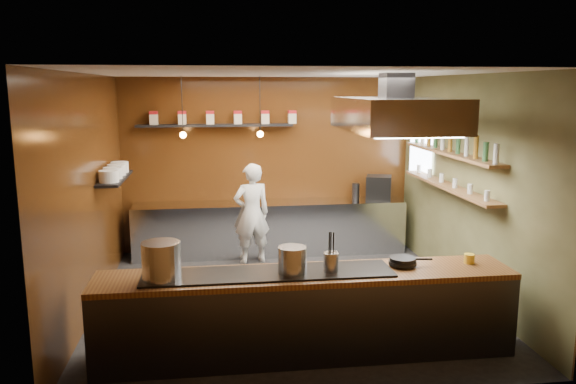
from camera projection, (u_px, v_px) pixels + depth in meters
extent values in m
plane|color=black|center=(287.00, 299.00, 7.60)|extent=(5.00, 5.00, 0.00)
plane|color=#321409|center=(268.00, 165.00, 9.76)|extent=(5.00, 0.00, 5.00)
plane|color=#321409|center=(89.00, 195.00, 7.00)|extent=(0.00, 5.00, 5.00)
plane|color=#4A4A2A|center=(468.00, 186.00, 7.65)|extent=(0.00, 5.00, 5.00)
plane|color=silver|center=(287.00, 73.00, 7.05)|extent=(5.00, 5.00, 0.00)
plane|color=white|center=(421.00, 145.00, 9.23)|extent=(0.00, 1.00, 1.00)
cube|color=silver|center=(270.00, 228.00, 9.63)|extent=(4.60, 0.65, 0.90)
cube|color=#38383D|center=(306.00, 316.00, 5.96)|extent=(4.40, 0.70, 0.86)
cube|color=brown|center=(307.00, 275.00, 5.88)|extent=(4.40, 0.72, 0.06)
cube|color=black|center=(269.00, 273.00, 5.82)|extent=(2.60, 0.55, 0.02)
cube|color=black|center=(215.00, 125.00, 9.38)|extent=(2.60, 0.26, 0.04)
cube|color=black|center=(115.00, 178.00, 7.99)|extent=(0.30, 1.40, 0.04)
cube|color=brown|center=(450.00, 153.00, 7.84)|extent=(0.26, 2.80, 0.04)
cube|color=brown|center=(448.00, 186.00, 7.93)|extent=(0.26, 2.80, 0.04)
cube|color=#38383D|center=(396.00, 85.00, 6.86)|extent=(0.35, 0.35, 0.30)
cube|color=silver|center=(395.00, 114.00, 6.92)|extent=(1.20, 2.00, 0.40)
cube|color=white|center=(395.00, 131.00, 6.96)|extent=(1.00, 1.80, 0.02)
cylinder|color=black|center=(182.00, 106.00, 8.61)|extent=(0.01, 0.01, 0.90)
sphere|color=orange|center=(183.00, 135.00, 8.69)|extent=(0.10, 0.10, 0.10)
cylinder|color=black|center=(260.00, 105.00, 8.76)|extent=(0.01, 0.01, 0.90)
sphere|color=orange|center=(260.00, 134.00, 8.84)|extent=(0.10, 0.10, 0.10)
cube|color=beige|center=(154.00, 120.00, 9.23)|extent=(0.13, 0.13, 0.17)
cube|color=#A7141B|center=(154.00, 113.00, 9.21)|extent=(0.13, 0.13, 0.05)
cube|color=beige|center=(182.00, 119.00, 9.29)|extent=(0.13, 0.13, 0.17)
cube|color=#A7141B|center=(182.00, 113.00, 9.27)|extent=(0.13, 0.13, 0.05)
cube|color=beige|center=(210.00, 119.00, 9.35)|extent=(0.13, 0.13, 0.17)
cube|color=#A7141B|center=(210.00, 112.00, 9.33)|extent=(0.13, 0.13, 0.05)
cube|color=beige|center=(238.00, 119.00, 9.41)|extent=(0.13, 0.13, 0.17)
cube|color=#A7141B|center=(238.00, 112.00, 9.39)|extent=(0.14, 0.13, 0.05)
cube|color=beige|center=(265.00, 119.00, 9.47)|extent=(0.13, 0.13, 0.17)
cube|color=#A7141B|center=(265.00, 112.00, 9.45)|extent=(0.14, 0.13, 0.05)
cube|color=beige|center=(292.00, 119.00, 9.53)|extent=(0.13, 0.13, 0.17)
cube|color=#A7141B|center=(292.00, 112.00, 9.51)|extent=(0.14, 0.13, 0.05)
cylinder|color=white|center=(109.00, 176.00, 7.53)|extent=(0.26, 0.26, 0.16)
cylinder|color=white|center=(113.00, 173.00, 7.82)|extent=(0.26, 0.26, 0.16)
cylinder|color=white|center=(116.00, 170.00, 8.11)|extent=(0.26, 0.26, 0.16)
cylinder|color=white|center=(120.00, 167.00, 8.41)|extent=(0.26, 0.26, 0.16)
cylinder|color=silver|center=(496.00, 154.00, 6.55)|extent=(0.06, 0.06, 0.24)
cylinder|color=#2D5933|center=(486.00, 152.00, 6.80)|extent=(0.06, 0.06, 0.24)
cylinder|color=#8C601E|center=(476.00, 149.00, 7.06)|extent=(0.06, 0.06, 0.24)
cylinder|color=silver|center=(467.00, 147.00, 7.31)|extent=(0.06, 0.06, 0.24)
cylinder|color=#2D5933|center=(458.00, 145.00, 7.56)|extent=(0.06, 0.06, 0.24)
cylinder|color=#8C601E|center=(450.00, 143.00, 7.82)|extent=(0.06, 0.06, 0.24)
cylinder|color=silver|center=(443.00, 141.00, 8.07)|extent=(0.06, 0.06, 0.24)
cylinder|color=#2D5933|center=(436.00, 140.00, 8.32)|extent=(0.06, 0.06, 0.24)
cylinder|color=#8C601E|center=(429.00, 138.00, 8.58)|extent=(0.06, 0.06, 0.24)
cylinder|color=silver|center=(423.00, 137.00, 8.83)|extent=(0.06, 0.06, 0.24)
cylinder|color=#2D5933|center=(417.00, 135.00, 9.08)|extent=(0.06, 0.06, 0.24)
cylinder|color=silver|center=(487.00, 196.00, 6.79)|extent=(0.07, 0.07, 0.13)
cylinder|color=silver|center=(470.00, 189.00, 7.24)|extent=(0.07, 0.07, 0.13)
cylinder|color=silver|center=(455.00, 183.00, 7.69)|extent=(0.07, 0.07, 0.13)
cylinder|color=silver|center=(442.00, 178.00, 8.14)|extent=(0.07, 0.07, 0.13)
cylinder|color=silver|center=(430.00, 173.00, 8.59)|extent=(0.07, 0.07, 0.13)
cylinder|color=silver|center=(419.00, 169.00, 9.03)|extent=(0.07, 0.07, 0.13)
cylinder|color=#B2B5B9|center=(161.00, 261.00, 5.58)|extent=(0.48, 0.48, 0.38)
cylinder|color=#B0B2B7|center=(292.00, 260.00, 5.77)|extent=(0.35, 0.35, 0.28)
cylinder|color=#B2B4B9|center=(331.00, 262.00, 5.82)|extent=(0.20, 0.20, 0.20)
cylinder|color=black|center=(403.00, 263.00, 6.08)|extent=(0.30, 0.30, 0.04)
cylinder|color=black|center=(403.00, 259.00, 6.07)|extent=(0.28, 0.28, 0.04)
cylinder|color=black|center=(424.00, 259.00, 6.07)|extent=(0.18, 0.05, 0.02)
cylinder|color=yellow|center=(469.00, 259.00, 6.17)|extent=(0.14, 0.14, 0.10)
cube|color=black|center=(379.00, 188.00, 9.73)|extent=(0.53, 0.51, 0.42)
imported|color=white|center=(252.00, 214.00, 9.06)|extent=(0.67, 0.52, 1.64)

